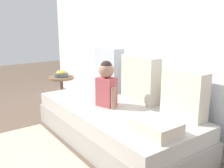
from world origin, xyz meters
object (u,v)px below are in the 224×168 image
object	(u,v)px
throw_pillow_right	(184,94)
folded_blanket	(155,127)
throw_pillow_left	(109,69)
fruit_bowl	(61,74)
side_table	(61,84)
couch	(114,124)
toddler	(106,83)
banana	(101,97)
throw_pillow_center	(140,79)

from	to	relation	value
throw_pillow_right	folded_blanket	xyz separation A→B (m)	(0.11, -0.49, -0.18)
throw_pillow_left	fruit_bowl	bearing A→B (deg)	-152.44
side_table	folded_blanket	bearing A→B (deg)	-3.13
throw_pillow_left	side_table	bearing A→B (deg)	-152.44
couch	fruit_bowl	xyz separation A→B (m)	(-1.36, -0.00, 0.34)
couch	toddler	xyz separation A→B (m)	(-0.08, -0.05, 0.46)
throw_pillow_right	banana	size ratio (longest dim) A/B	2.73
banana	fruit_bowl	xyz separation A→B (m)	(-1.02, -0.04, 0.12)
throw_pillow_right	fruit_bowl	world-z (taller)	throw_pillow_right
toddler	fruit_bowl	bearing A→B (deg)	178.03
throw_pillow_left	toddler	distance (m)	0.70
couch	banana	size ratio (longest dim) A/B	12.06
throw_pillow_center	fruit_bowl	size ratio (longest dim) A/B	2.50
throw_pillow_left	toddler	xyz separation A→B (m)	(0.56, -0.42, -0.03)
couch	toddler	world-z (taller)	toddler
throw_pillow_left	banana	xyz separation A→B (m)	(0.30, -0.33, -0.27)
couch	side_table	world-z (taller)	side_table
folded_blanket	fruit_bowl	bearing A→B (deg)	176.87
couch	throw_pillow_center	world-z (taller)	throw_pillow_center
throw_pillow_right	banana	bearing A→B (deg)	-161.14
throw_pillow_left	banana	distance (m)	0.52
throw_pillow_center	throw_pillow_right	size ratio (longest dim) A/B	1.14
couch	folded_blanket	xyz separation A→B (m)	(0.75, -0.12, 0.26)
couch	throw_pillow_right	distance (m)	0.85
banana	throw_pillow_right	bearing A→B (deg)	18.86
banana	couch	bearing A→B (deg)	-7.01
throw_pillow_right	side_table	size ratio (longest dim) A/B	0.94
banana	side_table	xyz separation A→B (m)	(-1.02, -0.04, -0.04)
toddler	folded_blanket	xyz separation A→B (m)	(0.83, -0.07, -0.20)
banana	folded_blanket	world-z (taller)	folded_blanket
toddler	fruit_bowl	size ratio (longest dim) A/B	2.40
side_table	fruit_bowl	size ratio (longest dim) A/B	2.34
folded_blanket	side_table	size ratio (longest dim) A/B	0.81
folded_blanket	fruit_bowl	distance (m)	2.11
couch	banana	bearing A→B (deg)	172.99
couch	side_table	xyz separation A→B (m)	(-1.36, -0.00, 0.19)
throw_pillow_left	throw_pillow_center	world-z (taller)	throw_pillow_left
toddler	banana	world-z (taller)	toddler
throw_pillow_center	side_table	xyz separation A→B (m)	(-1.36, -0.38, -0.28)
toddler	side_table	size ratio (longest dim) A/B	1.02
throw_pillow_right	folded_blanket	world-z (taller)	throw_pillow_right
throw_pillow_center	couch	bearing A→B (deg)	-90.00
toddler	folded_blanket	bearing A→B (deg)	-4.92
folded_blanket	toddler	bearing A→B (deg)	175.08
toddler	banana	distance (m)	0.36
throw_pillow_right	fruit_bowl	xyz separation A→B (m)	(-1.99, -0.38, -0.09)
side_table	throw_pillow_center	bearing A→B (deg)	15.50
folded_blanket	throw_pillow_right	bearing A→B (deg)	102.58
couch	throw_pillow_left	size ratio (longest dim) A/B	3.56
couch	throw_pillow_right	bearing A→B (deg)	30.39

